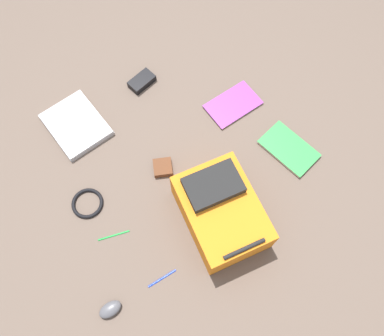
{
  "coord_description": "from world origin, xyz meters",
  "views": [
    {
      "loc": [
        -0.68,
        0.28,
        1.69
      ],
      "look_at": [
        -0.05,
        -0.03,
        0.02
      ],
      "focal_mm": 36.82,
      "sensor_mm": 36.0,
      "label": 1
    }
  ],
  "objects_px": {
    "book_blue": "(289,149)",
    "power_brick": "(142,81)",
    "cable_coil": "(87,203)",
    "pen_blue": "(162,278)",
    "earbud_pouch": "(163,167)",
    "book_manual": "(233,105)",
    "computer_mouse": "(110,309)",
    "backpack": "(221,211)",
    "laptop": "(76,125)",
    "pen_black": "(114,235)"
  },
  "relations": [
    {
      "from": "book_blue",
      "to": "power_brick",
      "type": "relative_size",
      "value": 2.27
    },
    {
      "from": "cable_coil",
      "to": "pen_blue",
      "type": "xyz_separation_m",
      "value": [
        -0.44,
        -0.17,
        -0.0
      ]
    },
    {
      "from": "cable_coil",
      "to": "earbud_pouch",
      "type": "height_order",
      "value": "earbud_pouch"
    },
    {
      "from": "book_manual",
      "to": "book_blue",
      "type": "xyz_separation_m",
      "value": [
        -0.33,
        -0.12,
        0.0
      ]
    },
    {
      "from": "pen_blue",
      "to": "book_manual",
      "type": "bearing_deg",
      "value": -47.27
    },
    {
      "from": "computer_mouse",
      "to": "pen_blue",
      "type": "distance_m",
      "value": 0.24
    },
    {
      "from": "backpack",
      "to": "laptop",
      "type": "relative_size",
      "value": 1.19
    },
    {
      "from": "book_manual",
      "to": "pen_black",
      "type": "bearing_deg",
      "value": 114.56
    },
    {
      "from": "book_blue",
      "to": "computer_mouse",
      "type": "distance_m",
      "value": 1.06
    },
    {
      "from": "laptop",
      "to": "pen_blue",
      "type": "distance_m",
      "value": 0.84
    },
    {
      "from": "power_brick",
      "to": "computer_mouse",
      "type": "bearing_deg",
      "value": 150.33
    },
    {
      "from": "laptop",
      "to": "book_blue",
      "type": "xyz_separation_m",
      "value": [
        -0.56,
        -0.86,
        -0.01
      ]
    },
    {
      "from": "book_blue",
      "to": "earbud_pouch",
      "type": "relative_size",
      "value": 3.55
    },
    {
      "from": "backpack",
      "to": "book_manual",
      "type": "height_order",
      "value": "backpack"
    },
    {
      "from": "backpack",
      "to": "computer_mouse",
      "type": "height_order",
      "value": "backpack"
    },
    {
      "from": "book_manual",
      "to": "pen_blue",
      "type": "distance_m",
      "value": 0.9
    },
    {
      "from": "laptop",
      "to": "computer_mouse",
      "type": "xyz_separation_m",
      "value": [
        -0.86,
        0.16,
        0.0
      ]
    },
    {
      "from": "backpack",
      "to": "laptop",
      "type": "bearing_deg",
      "value": 30.21
    },
    {
      "from": "book_blue",
      "to": "cable_coil",
      "type": "distance_m",
      "value": 0.96
    },
    {
      "from": "backpack",
      "to": "book_blue",
      "type": "bearing_deg",
      "value": -71.31
    },
    {
      "from": "laptop",
      "to": "computer_mouse",
      "type": "relative_size",
      "value": 3.72
    },
    {
      "from": "book_manual",
      "to": "pen_blue",
      "type": "height_order",
      "value": "book_manual"
    },
    {
      "from": "earbud_pouch",
      "to": "computer_mouse",
      "type": "bearing_deg",
      "value": 136.85
    },
    {
      "from": "cable_coil",
      "to": "laptop",
      "type": "bearing_deg",
      "value": -12.56
    },
    {
      "from": "book_manual",
      "to": "power_brick",
      "type": "xyz_separation_m",
      "value": [
        0.32,
        0.36,
        0.01
      ]
    },
    {
      "from": "laptop",
      "to": "pen_black",
      "type": "distance_m",
      "value": 0.58
    },
    {
      "from": "pen_black",
      "to": "book_blue",
      "type": "bearing_deg",
      "value": -88.51
    },
    {
      "from": "cable_coil",
      "to": "earbud_pouch",
      "type": "distance_m",
      "value": 0.37
    },
    {
      "from": "backpack",
      "to": "earbud_pouch",
      "type": "height_order",
      "value": "backpack"
    },
    {
      "from": "book_blue",
      "to": "power_brick",
      "type": "height_order",
      "value": "power_brick"
    },
    {
      "from": "computer_mouse",
      "to": "cable_coil",
      "type": "distance_m",
      "value": 0.47
    },
    {
      "from": "power_brick",
      "to": "pen_black",
      "type": "distance_m",
      "value": 0.8
    },
    {
      "from": "book_blue",
      "to": "laptop",
      "type": "bearing_deg",
      "value": 57.03
    },
    {
      "from": "power_brick",
      "to": "pen_black",
      "type": "relative_size",
      "value": 0.95
    },
    {
      "from": "earbud_pouch",
      "to": "backpack",
      "type": "bearing_deg",
      "value": -158.3
    },
    {
      "from": "book_manual",
      "to": "book_blue",
      "type": "height_order",
      "value": "book_blue"
    },
    {
      "from": "backpack",
      "to": "book_manual",
      "type": "distance_m",
      "value": 0.59
    },
    {
      "from": "laptop",
      "to": "book_blue",
      "type": "relative_size",
      "value": 1.16
    },
    {
      "from": "power_brick",
      "to": "cable_coil",
      "type": "bearing_deg",
      "value": 135.95
    },
    {
      "from": "computer_mouse",
      "to": "backpack",
      "type": "bearing_deg",
      "value": -81.81
    },
    {
      "from": "book_blue",
      "to": "cable_coil",
      "type": "bearing_deg",
      "value": 80.32
    },
    {
      "from": "laptop",
      "to": "earbud_pouch",
      "type": "bearing_deg",
      "value": -143.66
    },
    {
      "from": "cable_coil",
      "to": "computer_mouse",
      "type": "bearing_deg",
      "value": 171.48
    },
    {
      "from": "laptop",
      "to": "book_manual",
      "type": "distance_m",
      "value": 0.77
    },
    {
      "from": "computer_mouse",
      "to": "pen_black",
      "type": "xyz_separation_m",
      "value": [
        0.28,
        -0.12,
        -0.01
      ]
    },
    {
      "from": "book_blue",
      "to": "computer_mouse",
      "type": "height_order",
      "value": "computer_mouse"
    },
    {
      "from": "backpack",
      "to": "book_blue",
      "type": "xyz_separation_m",
      "value": [
        0.15,
        -0.45,
        -0.08
      ]
    },
    {
      "from": "laptop",
      "to": "computer_mouse",
      "type": "distance_m",
      "value": 0.88
    },
    {
      "from": "power_brick",
      "to": "book_manual",
      "type": "bearing_deg",
      "value": -132.01
    },
    {
      "from": "pen_black",
      "to": "pen_blue",
      "type": "height_order",
      "value": "same"
    }
  ]
}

